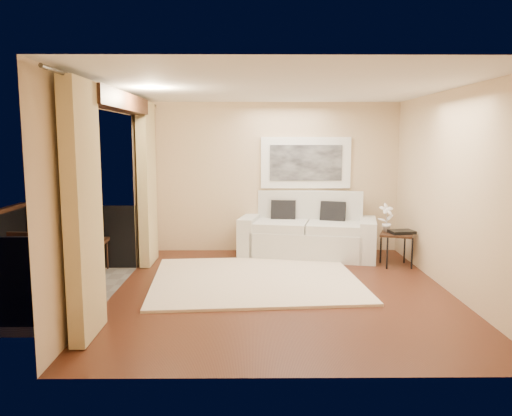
{
  "coord_description": "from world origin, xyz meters",
  "views": [
    {
      "loc": [
        -0.41,
        -6.55,
        2.04
      ],
      "look_at": [
        -0.35,
        0.62,
        1.05
      ],
      "focal_mm": 35.0,
      "sensor_mm": 36.0,
      "label": 1
    }
  ],
  "objects_px": {
    "sofa": "(308,233)",
    "balcony_chair_near": "(19,262)",
    "orchid": "(386,218)",
    "balcony_chair_far": "(89,235)",
    "side_table": "(397,237)"
  },
  "relations": [
    {
      "from": "sofa",
      "to": "balcony_chair_near",
      "type": "relative_size",
      "value": 2.88
    },
    {
      "from": "orchid",
      "to": "balcony_chair_far",
      "type": "relative_size",
      "value": 0.45
    },
    {
      "from": "balcony_chair_near",
      "to": "sofa",
      "type": "bearing_deg",
      "value": 37.09
    },
    {
      "from": "sofa",
      "to": "balcony_chair_near",
      "type": "bearing_deg",
      "value": -136.49
    },
    {
      "from": "balcony_chair_far",
      "to": "orchid",
      "type": "bearing_deg",
      "value": -175.0
    },
    {
      "from": "sofa",
      "to": "balcony_chair_far",
      "type": "bearing_deg",
      "value": -148.72
    },
    {
      "from": "balcony_chair_far",
      "to": "balcony_chair_near",
      "type": "relative_size",
      "value": 1.21
    },
    {
      "from": "side_table",
      "to": "balcony_chair_near",
      "type": "height_order",
      "value": "balcony_chair_near"
    },
    {
      "from": "orchid",
      "to": "balcony_chair_far",
      "type": "bearing_deg",
      "value": -173.15
    },
    {
      "from": "balcony_chair_far",
      "to": "balcony_chair_near",
      "type": "distance_m",
      "value": 1.32
    },
    {
      "from": "sofa",
      "to": "orchid",
      "type": "xyz_separation_m",
      "value": [
        1.2,
        -0.65,
        0.38
      ]
    },
    {
      "from": "sofa",
      "to": "side_table",
      "type": "xyz_separation_m",
      "value": [
        1.35,
        -0.77,
        0.09
      ]
    },
    {
      "from": "sofa",
      "to": "balcony_chair_far",
      "type": "height_order",
      "value": "sofa"
    },
    {
      "from": "side_table",
      "to": "balcony_chair_near",
      "type": "relative_size",
      "value": 0.74
    },
    {
      "from": "side_table",
      "to": "balcony_chair_near",
      "type": "bearing_deg",
      "value": -162.65
    }
  ]
}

